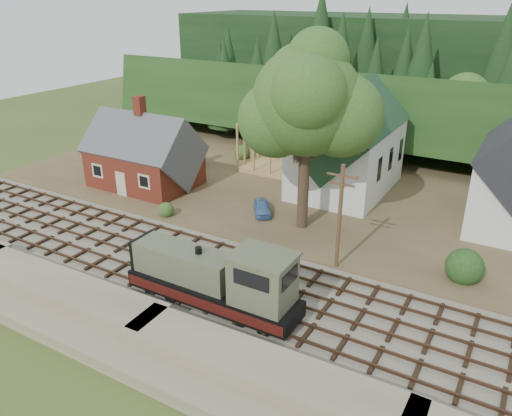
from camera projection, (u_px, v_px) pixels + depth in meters
The scene contains 16 objects.
ground at pixel (215, 277), 35.14m from camera, with size 140.00×140.00×0.00m, color #384C1E.
embankment at pixel (131, 344), 28.40m from camera, with size 64.00×5.00×1.60m, color #7F7259.
railroad_bed at pixel (215, 276), 35.11m from camera, with size 64.00×11.00×0.16m, color #726B5B.
village_flat at pixel (318, 193), 49.35m from camera, with size 64.00×26.00×0.30m, color brown.
hillside at pixel (388, 138), 68.44m from camera, with size 70.00×28.00×8.00m, color #1E3F19.
ridge at pixel (417, 115), 81.13m from camera, with size 80.00×20.00×12.00m, color black.
depot at pixel (144, 157), 49.94m from camera, with size 10.80×7.41×9.00m.
church at pixel (347, 142), 47.75m from camera, with size 8.40×15.17×13.00m.
timber_frame at pixel (283, 144), 54.04m from camera, with size 8.20×6.20×6.99m.
lattice_tower at pixel (309, 73), 56.10m from camera, with size 3.20×3.20×12.12m.
big_tree at pixel (309, 109), 38.06m from camera, with size 10.90×8.40×14.70m.
telegraph_pole_near at pixel (340, 216), 34.35m from camera, with size 2.20×0.28×8.00m.
locomotive at pixel (218, 280), 30.85m from camera, with size 11.45×2.86×4.59m.
car_blue at pixel (262, 207), 44.22m from camera, with size 1.41×3.50×1.19m, color #5882BD.
car_green at pixel (109, 173), 52.51m from camera, with size 1.20×3.44×1.13m, color #849F6E.
patio_set at pixel (158, 175), 46.92m from camera, with size 2.44×2.44×2.71m.
Camera 1 is at (17.70, -24.74, 18.48)m, focal length 35.00 mm.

